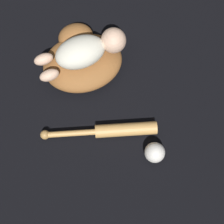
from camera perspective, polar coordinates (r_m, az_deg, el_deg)
ground_plane at (r=1.24m, az=-5.11°, el=6.71°), size 6.00×6.00×0.00m
baseball_glove at (r=1.21m, az=-5.60°, el=9.74°), size 0.37×0.35×0.09m
baby_figure at (r=1.12m, az=-4.76°, el=11.17°), size 0.32×0.24×0.09m
baseball_bat at (r=1.14m, az=0.26°, el=-3.37°), size 0.42×0.13×0.05m
baseball at (r=1.13m, az=7.81°, el=-7.34°), size 0.07×0.07×0.07m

